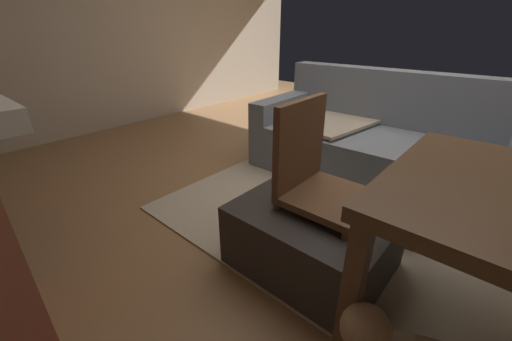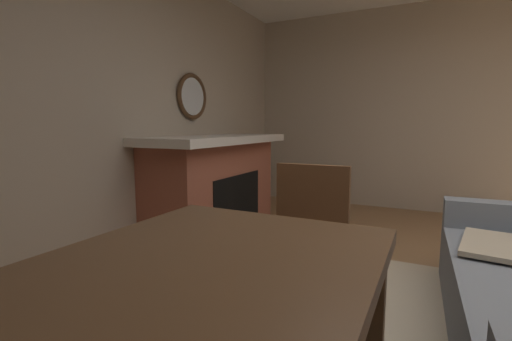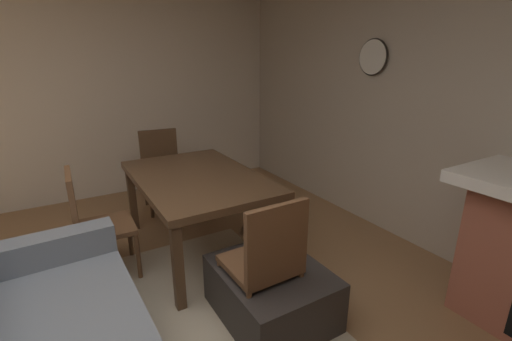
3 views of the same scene
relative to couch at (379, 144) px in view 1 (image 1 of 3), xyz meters
name	(u,v)px [view 1 (image 1 of 3)]	position (x,y,z in m)	size (l,w,h in m)	color
floor	(358,187)	(-0.01, -0.30, -0.31)	(7.90, 7.90, 0.00)	olive
wall_left	(134,15)	(-3.30, -0.30, 1.06)	(0.12, 6.19, 2.74)	#B7A893
area_rug	(358,215)	(0.19, -0.73, -0.31)	(2.60, 2.00, 0.01)	tan
couch	(379,144)	(0.00, 0.00, 0.00)	(2.13, 1.04, 0.91)	slate
ottoman_coffee_table	(312,238)	(0.19, -1.38, -0.12)	(0.81, 0.67, 0.38)	#2D2826
tv_remote	(339,214)	(0.31, -1.36, 0.08)	(0.05, 0.16, 0.02)	black
dining_chair_west	(315,177)	(0.12, -1.31, 0.21)	(0.45, 0.45, 0.93)	brown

